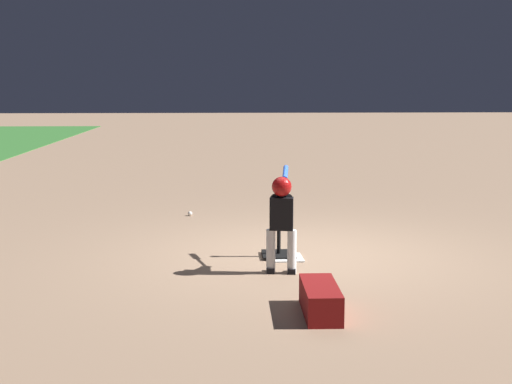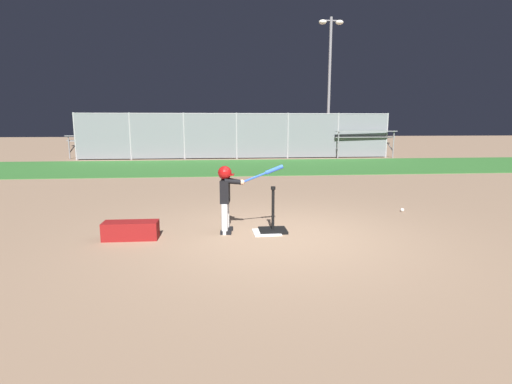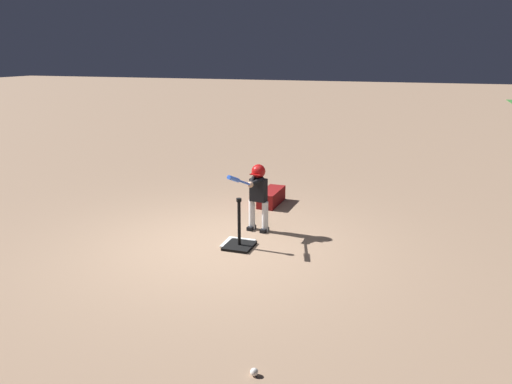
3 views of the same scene
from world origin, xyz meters
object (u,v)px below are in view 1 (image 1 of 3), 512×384
batting_tee (279,248)px  batter_child (282,212)px  equipment_bag (320,300)px  baseball (190,214)px

batting_tee → batter_child: bearing=177.9°
batter_child → equipment_bag: size_ratio=1.35×
equipment_bag → baseball: bearing=16.4°
batting_tee → baseball: bearing=23.5°
baseball → equipment_bag: bearing=-164.2°
batting_tee → batter_child: size_ratio=0.67×
batter_child → baseball: bearing=18.6°
batting_tee → batter_child: batter_child is taller
baseball → equipment_bag: 5.31m
batting_tee → equipment_bag: bearing=-174.7°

